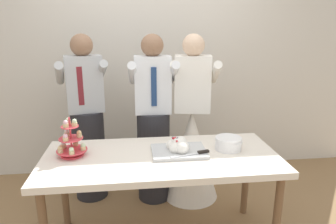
# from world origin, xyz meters

# --- Properties ---
(rear_wall) EXTENTS (5.20, 0.10, 2.90)m
(rear_wall) POSITION_xyz_m (0.00, 1.45, 1.45)
(rear_wall) COLOR beige
(rear_wall) RESTS_ON ground_plane
(dessert_table) EXTENTS (1.80, 0.80, 0.78)m
(dessert_table) POSITION_xyz_m (0.00, 0.00, 0.70)
(dessert_table) COLOR silver
(dessert_table) RESTS_ON ground_plane
(cupcake_stand) EXTENTS (0.23, 0.23, 0.31)m
(cupcake_stand) POSITION_xyz_m (-0.67, 0.07, 0.89)
(cupcake_stand) COLOR #D83F4C
(cupcake_stand) RESTS_ON dessert_table
(main_cake_tray) EXTENTS (0.43, 0.31, 0.13)m
(main_cake_tray) POSITION_xyz_m (0.14, 0.03, 0.82)
(main_cake_tray) COLOR silver
(main_cake_tray) RESTS_ON dessert_table
(plate_stack) EXTENTS (0.21, 0.21, 0.10)m
(plate_stack) POSITION_xyz_m (0.55, 0.06, 0.82)
(plate_stack) COLOR white
(plate_stack) RESTS_ON dessert_table
(person_groom) EXTENTS (0.47, 0.50, 1.66)m
(person_groom) POSITION_xyz_m (-0.01, 0.70, 0.75)
(person_groom) COLOR #232328
(person_groom) RESTS_ON ground_plane
(person_bride) EXTENTS (0.57, 0.56, 1.66)m
(person_bride) POSITION_xyz_m (0.37, 0.69, 0.58)
(person_bride) COLOR white
(person_bride) RESTS_ON ground_plane
(person_guest) EXTENTS (0.55, 0.57, 1.66)m
(person_guest) POSITION_xyz_m (-0.66, 0.81, 0.75)
(person_guest) COLOR #232328
(person_guest) RESTS_ON ground_plane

